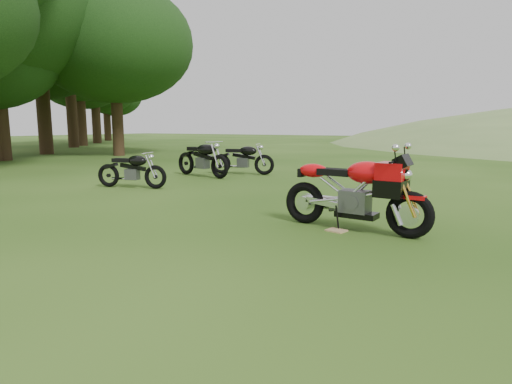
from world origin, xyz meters
The scene contains 7 objects.
ground centered at (0.00, 0.00, 0.00)m, with size 120.00×120.00×0.00m, color #21440E.
treeline centered at (-20.00, 15.00, 0.00)m, with size 28.00×32.00×14.00m, color black, non-canonical shape.
sport_motorcycle centered at (1.11, 1.64, 0.64)m, with size 2.13×0.53×1.28m, color red, non-canonical shape.
plywood_board centered at (0.93, 1.44, 0.01)m, with size 0.27×0.21×0.02m, color tan.
vintage_moto_a centered at (-4.87, 3.09, 0.47)m, with size 1.78×0.41×0.94m, color black, non-canonical shape.
vintage_moto_c centered at (-4.82, 5.85, 0.57)m, with size 2.15×0.50×1.13m, color black, non-canonical shape.
vintage_moto_d centered at (-4.09, 6.95, 0.51)m, with size 1.95×0.45×1.03m, color black, non-canonical shape.
Camera 1 is at (2.93, -4.34, 1.51)m, focal length 30.00 mm.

